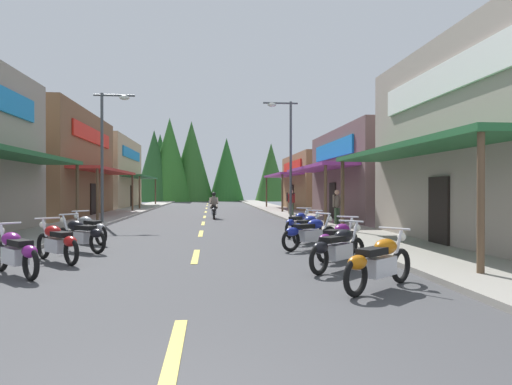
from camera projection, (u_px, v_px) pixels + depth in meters
ground at (204, 219)px, 26.37m from camera, size 9.01×77.83×0.10m
sidewalk_left at (104, 218)px, 25.77m from camera, size 2.63×77.83×0.12m
sidewalk_right at (300, 217)px, 26.96m from camera, size 2.63×77.83×0.12m
centerline_dashes at (205, 216)px, 28.42m from camera, size 0.16×50.91×0.01m
storefront_left_middle at (44, 164)px, 27.75m from camera, size 7.82×11.98×6.59m
storefront_left_far at (91, 173)px, 41.43m from camera, size 9.35×12.21×6.48m
storefront_right_middle at (404, 175)px, 24.76m from camera, size 10.07×10.15×5.00m
storefront_right_far at (335, 183)px, 36.85m from camera, size 9.11×10.55×4.58m
streetlamp_left at (108, 140)px, 21.54m from camera, size 1.98×0.30×6.43m
streetlamp_right at (286, 144)px, 24.95m from camera, size 1.98×0.30×6.71m
motorcycle_parked_right_0 at (379, 261)px, 7.55m from camera, size 1.73×1.42×1.04m
motorcycle_parked_right_1 at (338, 247)px, 9.37m from camera, size 1.66×1.51×1.04m
motorcycle_parked_right_2 at (338, 239)px, 10.92m from camera, size 1.54×1.63×1.04m
motorcycle_parked_right_3 at (310, 233)px, 12.60m from camera, size 1.89×1.18×1.04m
motorcycle_parked_right_4 at (307, 227)px, 14.27m from camera, size 1.38×1.76×1.04m
motorcycle_parked_right_5 at (298, 223)px, 16.13m from camera, size 1.33×1.80×1.04m
motorcycle_parked_left_0 at (16, 252)px, 8.75m from camera, size 1.53×1.64×1.04m
motorcycle_parked_left_1 at (57, 242)px, 10.38m from camera, size 1.51×1.66×1.04m
motorcycle_parked_left_2 at (81, 234)px, 12.14m from camera, size 1.74×1.41×1.04m
motorcycle_parked_left_3 at (89, 228)px, 13.98m from camera, size 1.54×1.62×1.04m
rider_cruising_lead at (214, 208)px, 25.86m from camera, size 0.60×2.14×1.57m
pedestrian_by_shop at (291, 201)px, 27.34m from camera, size 0.42×0.47×1.69m
pedestrian_browsing at (337, 205)px, 20.46m from camera, size 0.49×0.41×1.71m
pedestrian_waiting at (291, 200)px, 29.20m from camera, size 0.57×0.29×1.74m
treeline_backdrop at (187, 164)px, 64.17m from camera, size 21.89×10.27×11.94m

